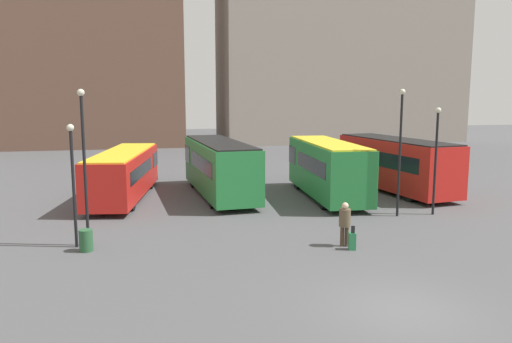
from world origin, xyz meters
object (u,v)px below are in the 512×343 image
object	(u,v)px
traveler	(345,220)
lamp_post_3	(400,143)
bus_3	(395,163)
lamp_post_1	(73,174)
bus_1	(219,166)
lamp_post_2	(436,152)
lamp_post_0	(84,156)
bus_2	(327,167)
trash_bin	(86,240)
bus_0	(124,173)
suitcase	(352,241)

from	to	relation	value
traveler	lamp_post_3	world-z (taller)	lamp_post_3
bus_3	lamp_post_1	bearing A→B (deg)	107.26
bus_1	lamp_post_2	size ratio (longest dim) A/B	1.94
lamp_post_0	lamp_post_3	distance (m)	14.68
bus_2	traveler	bearing A→B (deg)	167.64
bus_1	trash_bin	bearing A→B (deg)	142.11
bus_1	lamp_post_1	bearing A→B (deg)	138.55
bus_0	trash_bin	world-z (taller)	bus_0
lamp_post_3	bus_0	bearing A→B (deg)	151.25
lamp_post_1	lamp_post_0	bearing A→B (deg)	15.88
bus_1	suitcase	size ratio (longest dim) A/B	10.63
suitcase	lamp_post_2	xyz separation A→B (m)	(6.35, 4.65, 2.84)
traveler	lamp_post_0	distance (m)	10.58
bus_3	lamp_post_2	world-z (taller)	lamp_post_2
bus_2	bus_3	world-z (taller)	bus_3
traveler	suitcase	distance (m)	0.88
bus_1	bus_2	world-z (taller)	bus_2
bus_3	lamp_post_0	distance (m)	19.48
lamp_post_1	trash_bin	bearing A→B (deg)	-55.60
bus_0	lamp_post_2	world-z (taller)	lamp_post_2
bus_0	suitcase	bearing A→B (deg)	-133.85
suitcase	lamp_post_3	distance (m)	7.25
bus_0	traveler	size ratio (longest dim) A/B	5.90
lamp_post_1	lamp_post_3	xyz separation A→B (m)	(14.98, 2.08, 0.73)
suitcase	trash_bin	bearing A→B (deg)	93.87
bus_3	traveler	world-z (taller)	bus_3
bus_1	bus_2	bearing A→B (deg)	-111.71
bus_0	lamp_post_2	size ratio (longest dim) A/B	1.95
bus_1	lamp_post_1	distance (m)	11.62
traveler	lamp_post_3	distance (m)	6.71
bus_2	trash_bin	bearing A→B (deg)	125.47
bus_1	traveler	bearing A→B (deg)	-167.26
lamp_post_2	lamp_post_3	bearing A→B (deg)	178.32
bus_1	suitcase	distance (m)	12.44
traveler	bus_2	bearing A→B (deg)	-0.94
bus_0	lamp_post_2	bearing A→B (deg)	-106.59
lamp_post_2	lamp_post_3	distance (m)	2.00
bus_3	lamp_post_0	xyz separation A→B (m)	(-17.59, -8.16, 1.83)
bus_3	suitcase	bearing A→B (deg)	138.25
traveler	lamp_post_1	xyz separation A→B (m)	(-10.45, 2.12, 1.87)
trash_bin	bus_2	bearing A→B (deg)	31.93
bus_1	lamp_post_2	world-z (taller)	lamp_post_2
bus_0	lamp_post_1	distance (m)	9.71
bus_2	trash_bin	world-z (taller)	bus_2
bus_2	bus_0	bearing A→B (deg)	82.72
suitcase	lamp_post_0	size ratio (longest dim) A/B	0.16
bus_1	lamp_post_3	xyz separation A→B (m)	(7.97, -7.13, 1.87)
bus_3	suitcase	xyz separation A→B (m)	(-7.45, -10.91, -1.45)
traveler	trash_bin	size ratio (longest dim) A/B	2.10
bus_1	traveler	xyz separation A→B (m)	(3.44, -11.33, -0.73)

